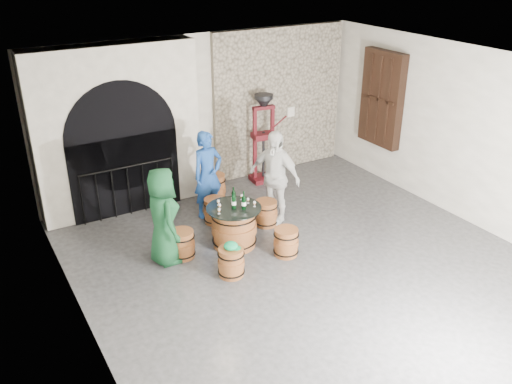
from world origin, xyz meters
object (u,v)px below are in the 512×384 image
wine_bottle_center (244,202)px  corking_press (264,132)px  person_white (274,177)px  wine_bottle_right (234,197)px  barrel_stool_left (182,244)px  person_blue (208,175)px  barrel_stool_near_right (286,242)px  side_barrel (215,189)px  barrel_stool_right (266,213)px  barrel_stool_near_left (231,262)px  wine_bottle_left (234,201)px  barrel_table (234,227)px  barrel_stool_far (215,211)px  person_green (163,216)px

wine_bottle_center → corking_press: (1.76, 2.27, 0.27)m
person_white → wine_bottle_right: (-1.04, -0.35, -0.03)m
barrel_stool_left → person_blue: (1.05, 1.15, 0.60)m
barrel_stool_near_right → side_barrel: size_ratio=0.79×
wine_bottle_center → wine_bottle_right: size_ratio=1.00×
barrel_stool_right → barrel_stool_near_left: size_ratio=1.00×
corking_press → wine_bottle_left: bearing=-124.4°
side_barrel → person_white: bearing=-62.4°
barrel_stool_right → wine_bottle_left: size_ratio=1.49×
barrel_table → barrel_stool_far: barrel_table is taller
barrel_stool_near_right → side_barrel: side_barrel is taller
person_blue → barrel_stool_left: bearing=-139.4°
barrel_table → person_green: person_green is taller
person_green → wine_bottle_center: person_green is taller
barrel_stool_right → corking_press: corking_press is taller
barrel_stool_left → barrel_stool_near_right: same height
wine_bottle_left → barrel_stool_near_left: bearing=-121.5°
barrel_stool_left → person_blue: 1.67m
barrel_stool_right → person_green: person_green is taller
barrel_stool_far → barrel_stool_right: (0.77, -0.57, 0.00)m
barrel_stool_near_right → wine_bottle_center: 0.98m
wine_bottle_left → side_barrel: wine_bottle_left is taller
barrel_stool_right → barrel_table: bearing=-157.4°
barrel_stool_near_right → corking_press: size_ratio=0.25×
barrel_table → person_blue: size_ratio=0.56×
person_green → wine_bottle_right: 1.27m
person_white → barrel_table: bearing=-93.5°
barrel_stool_far → side_barrel: (0.36, 0.75, 0.06)m
barrel_table → barrel_stool_far: (0.09, 0.93, -0.12)m
barrel_table → barrel_stool_near_right: bearing=-50.0°
side_barrel → barrel_stool_near_right: bearing=-86.5°
barrel_stool_right → wine_bottle_right: size_ratio=1.49×
barrel_stool_far → barrel_stool_near_right: same height
barrel_stool_near_left → wine_bottle_right: wine_bottle_right is taller
side_barrel → barrel_stool_left: bearing=-131.2°
corking_press → wine_bottle_center: bearing=-121.0°
wine_bottle_left → barrel_stool_near_right: bearing=-48.6°
barrel_stool_far → person_blue: person_blue is taller
wine_bottle_center → person_green: bearing=168.9°
person_white → wine_bottle_left: person_white is taller
barrel_stool_near_left → side_barrel: bearing=69.2°
barrel_stool_left → corking_press: corking_press is taller
wine_bottle_center → side_barrel: wine_bottle_center is taller
person_blue → side_barrel: (0.33, 0.43, -0.54)m
barrel_stool_left → wine_bottle_center: wine_bottle_center is taller
barrel_stool_right → wine_bottle_right: (-0.81, -0.25, 0.62)m
person_green → barrel_stool_left: bearing=-93.3°
person_white → side_barrel: bearing=-178.6°
wine_bottle_right → corking_press: 2.74m
barrel_table → wine_bottle_left: 0.50m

